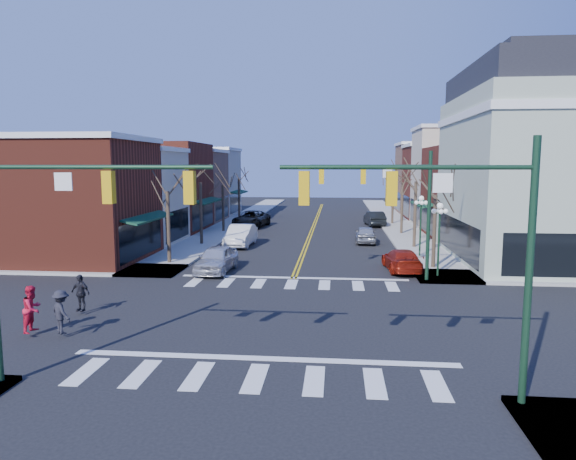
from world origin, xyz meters
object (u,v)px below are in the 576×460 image
(car_left_far, at_px, (251,219))
(car_right_near, at_px, (402,260))
(lamppost_midblock, at_px, (421,216))
(car_right_mid, at_px, (365,234))
(lamppost_corner, at_px, (439,227))
(pedestrian_dark_a, at_px, (80,293))
(victorian_corner, at_px, (553,162))
(car_left_mid, at_px, (241,235))
(pedestrian_dark_b, at_px, (61,312))
(car_right_far, at_px, (375,219))
(car_left_near, at_px, (216,259))
(pedestrian_red_b, at_px, (32,309))

(car_left_far, relative_size, car_right_near, 1.32)
(lamppost_midblock, distance_m, car_right_mid, 7.70)
(lamppost_corner, bearing_deg, car_left_far, 122.74)
(pedestrian_dark_a, bearing_deg, car_right_mid, 74.06)
(victorian_corner, height_order, car_left_mid, victorian_corner)
(lamppost_corner, relative_size, pedestrian_dark_a, 2.69)
(victorian_corner, distance_m, lamppost_midblock, 9.10)
(car_left_mid, distance_m, pedestrian_dark_b, 22.35)
(car_right_near, distance_m, car_right_far, 23.22)
(car_right_far, distance_m, pedestrian_dark_a, 37.03)
(lamppost_corner, relative_size, lamppost_midblock, 1.00)
(car_left_mid, bearing_deg, car_right_near, -34.73)
(lamppost_corner, height_order, car_right_near, lamppost_corner)
(car_left_near, bearing_deg, lamppost_corner, 0.99)
(pedestrian_dark_a, distance_m, pedestrian_dark_b, 3.06)
(lamppost_midblock, xyz_separation_m, pedestrian_dark_a, (-16.81, -15.25, -2.01))
(car_left_mid, xyz_separation_m, car_right_mid, (10.00, 2.55, -0.13))
(victorian_corner, height_order, car_right_far, victorian_corner)
(car_right_mid, distance_m, pedestrian_dark_b, 27.78)
(pedestrian_red_b, bearing_deg, car_left_mid, -8.44)
(lamppost_corner, xyz_separation_m, pedestrian_dark_b, (-16.02, -11.71, -1.98))
(lamppost_corner, distance_m, car_left_near, 13.19)
(car_left_near, relative_size, car_left_mid, 0.90)
(lamppost_midblock, distance_m, car_right_near, 5.46)
(lamppost_midblock, xyz_separation_m, car_left_mid, (-13.40, 3.98, -2.12))
(victorian_corner, relative_size, pedestrian_dark_b, 8.54)
(car_right_far, bearing_deg, car_right_mid, 75.67)
(car_right_near, xyz_separation_m, pedestrian_red_b, (-15.42, -13.50, 0.37))
(lamppost_corner, relative_size, car_right_near, 0.93)
(car_right_mid, bearing_deg, pedestrian_dark_a, 59.15)
(car_right_near, distance_m, pedestrian_dark_a, 18.40)
(victorian_corner, xyz_separation_m, pedestrian_dark_a, (-25.11, -14.75, -5.70))
(lamppost_corner, height_order, car_right_far, lamppost_corner)
(car_left_mid, relative_size, pedestrian_red_b, 2.86)
(pedestrian_dark_a, bearing_deg, car_left_mid, 95.61)
(car_left_far, xyz_separation_m, pedestrian_red_b, (-2.62, -34.32, 0.20))
(lamppost_corner, relative_size, car_left_mid, 0.84)
(car_left_near, bearing_deg, car_left_mid, 95.47)
(car_left_far, bearing_deg, car_right_far, 17.35)
(car_left_mid, bearing_deg, pedestrian_dark_a, -98.24)
(lamppost_midblock, distance_m, car_right_far, 18.82)
(car_right_far, relative_size, pedestrian_red_b, 2.63)
(car_right_mid, bearing_deg, car_right_near, 98.93)
(lamppost_midblock, bearing_deg, car_right_far, 95.53)
(victorian_corner, height_order, lamppost_midblock, victorian_corner)
(victorian_corner, bearing_deg, car_left_near, -165.53)
(car_left_near, relative_size, pedestrian_red_b, 2.59)
(car_left_mid, distance_m, pedestrian_red_b, 22.42)
(pedestrian_red_b, xyz_separation_m, pedestrian_dark_a, (0.41, 2.86, -0.09))
(lamppost_midblock, height_order, car_left_mid, lamppost_midblock)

